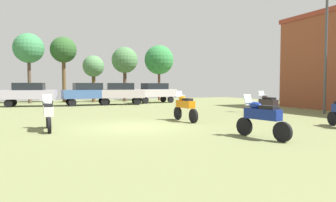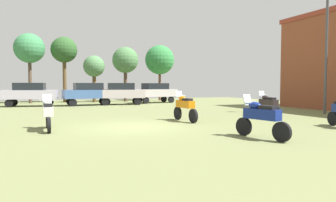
% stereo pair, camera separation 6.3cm
% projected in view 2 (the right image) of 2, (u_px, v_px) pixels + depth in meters
% --- Properties ---
extents(ground_plane, '(44.00, 52.00, 0.02)m').
position_uv_depth(ground_plane, '(135.00, 127.00, 13.09)').
color(ground_plane, olive).
extents(motorcycle_5, '(0.62, 2.26, 1.47)m').
position_uv_depth(motorcycle_5, '(268.00, 104.00, 17.33)').
color(motorcycle_5, black).
rests_on(motorcycle_5, ground).
extents(motorcycle_8, '(0.62, 2.25, 1.51)m').
position_uv_depth(motorcycle_8, '(185.00, 106.00, 15.13)').
color(motorcycle_8, black).
rests_on(motorcycle_8, ground).
extents(motorcycle_9, '(0.73, 2.18, 1.49)m').
position_uv_depth(motorcycle_9, '(261.00, 117.00, 10.21)').
color(motorcycle_9, black).
rests_on(motorcycle_9, ground).
extents(motorcycle_10, '(0.62, 2.18, 1.44)m').
position_uv_depth(motorcycle_10, '(48.00, 113.00, 12.09)').
color(motorcycle_10, black).
rests_on(motorcycle_10, ground).
extents(car_1, '(4.42, 2.11, 2.00)m').
position_uv_depth(car_1, '(88.00, 92.00, 26.93)').
color(car_1, black).
rests_on(car_1, ground).
extents(car_2, '(4.54, 2.48, 2.00)m').
position_uv_depth(car_2, '(155.00, 91.00, 30.73)').
color(car_2, black).
rests_on(car_2, ground).
extents(car_3, '(4.53, 2.46, 2.00)m').
position_uv_depth(car_3, '(30.00, 93.00, 25.60)').
color(car_3, black).
rests_on(car_3, ground).
extents(car_5, '(4.53, 2.44, 2.00)m').
position_uv_depth(car_5, '(121.00, 92.00, 27.87)').
color(car_5, black).
rests_on(car_5, ground).
extents(tree_1, '(2.69, 2.69, 6.86)m').
position_uv_depth(tree_1, '(64.00, 51.00, 31.67)').
color(tree_1, brown).
rests_on(tree_1, ground).
extents(tree_3, '(3.44, 3.44, 6.51)m').
position_uv_depth(tree_3, '(160.00, 60.00, 35.73)').
color(tree_3, brown).
rests_on(tree_3, ground).
extents(tree_4, '(2.93, 2.93, 6.93)m').
position_uv_depth(tree_4, '(29.00, 49.00, 29.91)').
color(tree_4, brown).
rests_on(tree_4, ground).
extents(tree_6, '(2.85, 2.85, 5.99)m').
position_uv_depth(tree_6, '(125.00, 61.00, 33.21)').
color(tree_6, '#4F3B2E').
rests_on(tree_6, ground).
extents(tree_8, '(2.23, 2.23, 4.91)m').
position_uv_depth(tree_8, '(94.00, 67.00, 31.72)').
color(tree_8, brown).
rests_on(tree_8, ground).
extents(lamp_post, '(0.44, 0.24, 7.78)m').
position_uv_depth(lamp_post, '(326.00, 45.00, 18.77)').
color(lamp_post, '#47474C').
rests_on(lamp_post, ground).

